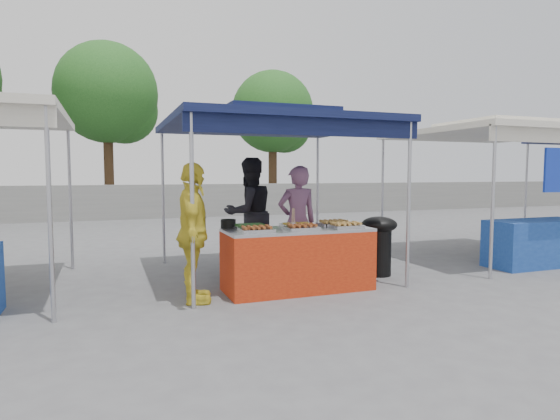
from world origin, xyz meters
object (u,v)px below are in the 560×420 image
object	(u,v)px
vendor_table	(298,259)
customer_person	(193,233)
wok_burner	(379,240)
helper_man	(249,213)
vendor_woman	(297,222)
cooking_pot	(228,224)

from	to	relation	value
vendor_table	customer_person	bearing A→B (deg)	-174.68
wok_burner	helper_man	size ratio (longest dim) A/B	0.50
vendor_table	vendor_woman	bearing A→B (deg)	68.11
customer_person	vendor_table	bearing A→B (deg)	-75.11
cooking_pot	customer_person	distance (m)	0.75
wok_burner	helper_man	distance (m)	2.17
vendor_table	customer_person	distance (m)	1.52
helper_man	vendor_table	bearing A→B (deg)	82.31
wok_burner	helper_man	bearing A→B (deg)	148.62
vendor_table	vendor_woman	xyz separation A→B (m)	(0.30, 0.74, 0.43)
vendor_table	customer_person	xyz separation A→B (m)	(-1.45, -0.14, 0.44)
cooking_pot	vendor_woman	size ratio (longest dim) A/B	0.12
vendor_woman	helper_man	distance (m)	1.03
wok_burner	cooking_pot	bearing A→B (deg)	-174.83
vendor_woman	helper_man	world-z (taller)	helper_man
vendor_woman	customer_person	size ratio (longest dim) A/B	0.99
helper_man	vendor_woman	bearing A→B (deg)	104.28
cooking_pot	helper_man	xyz separation A→B (m)	(0.68, 1.29, 0.02)
helper_man	customer_person	size ratio (longest dim) A/B	1.07
wok_burner	vendor_woman	size ratio (longest dim) A/B	0.55
vendor_table	cooking_pot	xyz separation A→B (m)	(-0.88, 0.36, 0.49)
wok_burner	vendor_woman	bearing A→B (deg)	168.87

